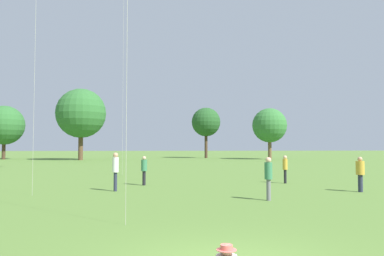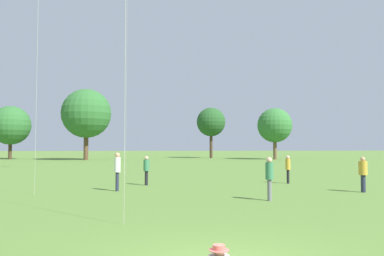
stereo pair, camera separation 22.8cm
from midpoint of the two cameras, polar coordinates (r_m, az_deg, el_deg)
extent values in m
sphere|color=#A37556|center=(6.44, 4.21, -18.07)|extent=(0.20, 0.20, 0.20)
cylinder|color=#E0665B|center=(6.44, 4.21, -18.03)|extent=(0.33, 0.33, 0.01)
cylinder|color=#E0665B|center=(6.43, 4.21, -17.69)|extent=(0.20, 0.20, 0.09)
cylinder|color=black|center=(22.59, 13.74, -7.19)|extent=(0.20, 0.20, 0.79)
cylinder|color=gold|center=(22.54, 13.72, -5.39)|extent=(0.37, 0.37, 0.63)
sphere|color=#DBAD89|center=(22.53, 13.70, -4.36)|extent=(0.21, 0.21, 0.21)
cylinder|color=#282D42|center=(19.58, 23.97, -7.71)|extent=(0.24, 0.24, 0.82)
cylinder|color=gold|center=(19.52, 23.93, -5.57)|extent=(0.43, 0.43, 0.65)
sphere|color=tan|center=(19.51, 23.91, -4.35)|extent=(0.22, 0.22, 0.22)
cylinder|color=#282D42|center=(18.57, -11.95, -8.02)|extent=(0.17, 0.17, 0.91)
cylinder|color=silver|center=(18.51, -11.93, -5.51)|extent=(0.31, 0.31, 0.72)
sphere|color=tan|center=(18.49, -11.91, -4.07)|extent=(0.25, 0.25, 0.25)
cylinder|color=slate|center=(15.45, 11.17, -9.24)|extent=(0.22, 0.22, 0.85)
cylinder|color=#387A51|center=(15.38, 11.15, -6.42)|extent=(0.40, 0.40, 0.67)
sphere|color=#DBAD89|center=(15.36, 11.13, -4.81)|extent=(0.23, 0.23, 0.23)
cylinder|color=black|center=(21.05, -7.63, -7.58)|extent=(0.25, 0.25, 0.79)
cylinder|color=#387A51|center=(21.00, -7.62, -5.66)|extent=(0.45, 0.45, 0.62)
sphere|color=#DBAD89|center=(20.99, -7.61, -4.56)|extent=(0.21, 0.21, 0.21)
cylinder|color=#BCB7A8|center=(11.11, -10.46, 14.48)|extent=(0.01, 0.01, 10.93)
cylinder|color=#BCB7A8|center=(29.07, -10.65, 11.76)|extent=(0.01, 0.01, 18.85)
cylinder|color=brown|center=(59.07, -16.71, -2.26)|extent=(0.69, 0.69, 5.04)
sphere|color=#2D662D|center=(59.27, -16.65, 2.17)|extent=(7.48, 7.48, 7.48)
cylinder|color=brown|center=(60.96, 11.66, -2.86)|extent=(0.57, 0.57, 3.92)
sphere|color=#337033|center=(61.05, 11.63, 0.40)|extent=(5.49, 5.49, 5.49)
cylinder|color=#473323|center=(65.86, 2.05, -2.44)|extent=(0.52, 0.52, 4.95)
sphere|color=#235123|center=(65.99, 2.05, 0.92)|extent=(5.07, 5.07, 5.07)
cylinder|color=#473323|center=(66.62, -26.85, -2.68)|extent=(0.55, 0.55, 3.73)
sphere|color=#2D662D|center=(66.70, -26.79, 0.39)|extent=(6.23, 6.23, 6.23)
camera|label=1|loc=(0.11, -90.48, 0.02)|focal=35.00mm
camera|label=2|loc=(0.11, 89.52, -0.02)|focal=35.00mm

